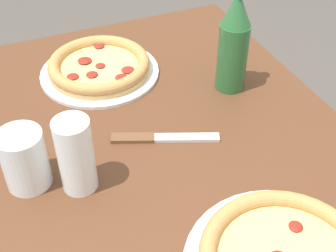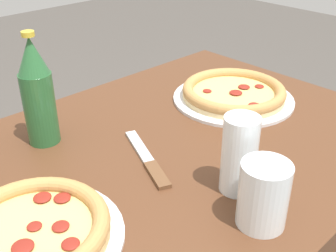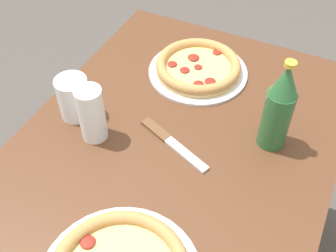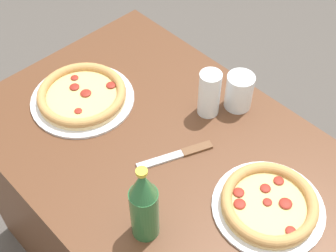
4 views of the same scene
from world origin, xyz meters
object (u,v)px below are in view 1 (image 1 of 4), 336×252
Objects in this scene: glass_mango_juice at (25,161)px; beer_bottle at (234,43)px; knife at (160,138)px; glass_orange_juice at (76,158)px; pizza_salami at (99,67)px.

beer_bottle is (-0.12, 0.47, 0.06)m from glass_mango_juice.
glass_mango_juice reaches higher than knife.
beer_bottle is 1.15× the size of knife.
glass_orange_juice is 0.43m from beer_bottle.
beer_bottle is 0.26m from knife.
glass_mango_juice is at bearing -117.40° from glass_orange_juice.
glass_mango_juice is 0.54× the size of knife.
knife is (-0.06, 0.18, -0.06)m from glass_orange_juice.
glass_orange_juice is at bearing -22.03° from pizza_salami.
pizza_salami is 0.36m from glass_mango_juice.
pizza_salami is at bearing 157.97° from glass_orange_juice.
glass_mango_juice is (0.29, -0.22, 0.03)m from pizza_salami.
beer_bottle is (0.16, 0.26, 0.09)m from pizza_salami.
pizza_salami is 0.28m from knife.
glass_mango_juice is 0.26m from knife.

